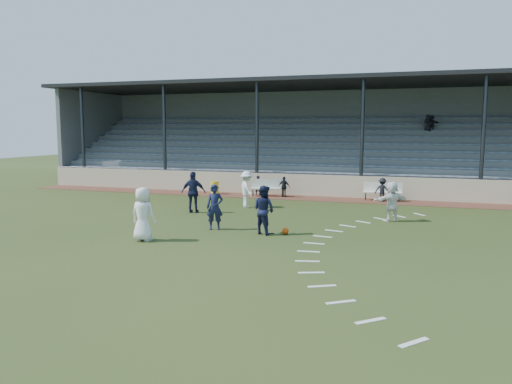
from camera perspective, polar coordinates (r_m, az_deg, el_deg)
ground at (r=17.42m, az=-2.61°, el=-5.23°), size 90.00×90.00×0.00m
cinder_track at (r=27.33m, az=5.31°, el=-0.68°), size 34.00×2.00×0.02m
retaining_wall at (r=28.28m, az=5.81°, el=0.79°), size 34.00×0.18×1.20m
bench_left at (r=27.86m, az=1.47°, el=0.69°), size 2.03×0.97×0.95m
bench_right at (r=26.98m, az=14.27°, el=0.25°), size 2.01×0.53×0.95m
trash_bin at (r=28.85m, az=-4.74°, el=0.51°), size 0.46×0.46×0.74m
football at (r=17.94m, az=3.38°, el=-4.48°), size 0.24×0.24×0.24m
player_white_lead at (r=17.19m, az=-12.79°, el=-2.48°), size 0.91×0.62×1.82m
player_navy_lead at (r=18.69m, az=-4.74°, el=-1.73°), size 0.72×0.59×1.71m
player_navy_mid at (r=17.86m, az=0.90°, el=-2.04°), size 1.05×0.96×1.76m
player_white_wing at (r=23.94m, az=-1.06°, el=0.31°), size 1.22×1.29×1.75m
player_navy_wing at (r=22.55m, az=-7.15°, el=-0.03°), size 1.16×0.68×1.86m
player_white_back at (r=21.07m, az=15.26°, el=-1.04°), size 1.52×1.27×1.64m
sub_left_near at (r=28.17m, az=0.23°, el=0.76°), size 0.44×0.32×1.13m
sub_left_far at (r=27.49m, az=3.23°, el=0.59°), size 0.68×0.33×1.13m
sub_right at (r=26.49m, az=14.24°, el=0.24°), size 0.85×0.57×1.23m
grandstand at (r=32.75m, az=7.66°, el=4.45°), size 34.60×9.00×6.61m
penalty_arc at (r=16.43m, az=11.00°, el=-6.10°), size 3.89×14.63×0.01m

